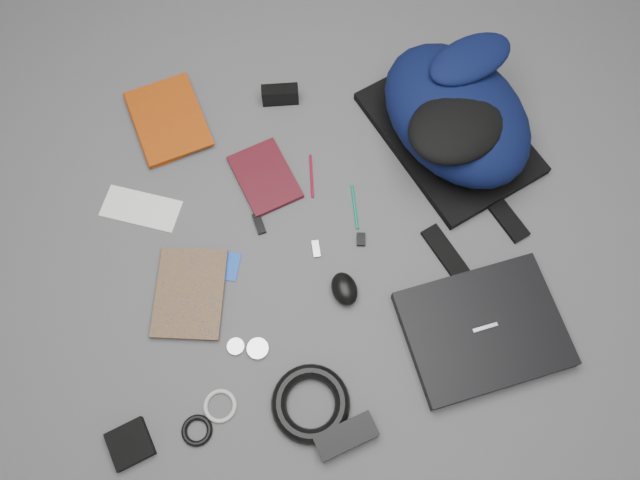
{
  "coord_description": "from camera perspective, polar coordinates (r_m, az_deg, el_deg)",
  "views": [
    {
      "loc": [
        -0.09,
        -0.59,
        1.53
      ],
      "look_at": [
        0.0,
        0.0,
        0.02
      ],
      "focal_mm": 35.0,
      "sensor_mm": 36.0,
      "label": 1
    }
  ],
  "objects": [
    {
      "name": "usb_black",
      "position": [
        1.66,
        -5.6,
        1.5
      ],
      "size": [
        0.03,
        0.06,
        0.01
      ],
      "primitive_type": "cube",
      "rotation": [
        0.0,
        0.0,
        0.19
      ],
      "color": "black",
      "rests_on": "ground"
    },
    {
      "name": "ground",
      "position": [
        1.64,
        0.0,
        -0.26
      ],
      "size": [
        4.0,
        4.0,
        0.0
      ],
      "primitive_type": "plane",
      "color": "#4F4F51",
      "rests_on": "ground"
    },
    {
      "name": "white_cable_coil",
      "position": [
        1.55,
        -9.13,
        -14.75
      ],
      "size": [
        0.09,
        0.09,
        0.01
      ],
      "primitive_type": "torus",
      "rotation": [
        0.0,
        0.0,
        0.08
      ],
      "color": "beige",
      "rests_on": "ground"
    },
    {
      "name": "power_cord_coil",
      "position": [
        1.52,
        -0.86,
        -14.72
      ],
      "size": [
        0.23,
        0.23,
        0.04
      ],
      "primitive_type": "torus",
      "rotation": [
        0.0,
        0.0,
        0.24
      ],
      "color": "black",
      "rests_on": "ground"
    },
    {
      "name": "power_brick",
      "position": [
        1.52,
        2.37,
        -17.48
      ],
      "size": [
        0.16,
        0.1,
        0.04
      ],
      "primitive_type": "cube",
      "rotation": [
        0.0,
        0.0,
        0.27
      ],
      "color": "black",
      "rests_on": "ground"
    },
    {
      "name": "earbud_coil",
      "position": [
        1.56,
        -11.18,
        -16.71
      ],
      "size": [
        0.09,
        0.09,
        0.01
      ],
      "primitive_type": "torus",
      "rotation": [
        0.0,
        0.0,
        -0.33
      ],
      "color": "black",
      "rests_on": "ground"
    },
    {
      "name": "backpack",
      "position": [
        1.73,
        12.36,
        11.2
      ],
      "size": [
        0.53,
        0.62,
        0.22
      ],
      "primitive_type": null,
      "rotation": [
        0.0,
        0.0,
        0.39
      ],
      "color": "black",
      "rests_on": "ground"
    },
    {
      "name": "cable_coil",
      "position": [
        1.59,
        9.1,
        -6.88
      ],
      "size": [
        0.11,
        0.11,
        0.02
      ],
      "primitive_type": "torus",
      "rotation": [
        0.0,
        0.0,
        -0.05
      ],
      "color": "black",
      "rests_on": "ground"
    },
    {
      "name": "compact_camera",
      "position": [
        1.83,
        -3.66,
        13.11
      ],
      "size": [
        0.11,
        0.05,
        0.06
      ],
      "primitive_type": "cube",
      "rotation": [
        0.0,
        0.0,
        -0.08
      ],
      "color": "black",
      "rests_on": "ground"
    },
    {
      "name": "textbook_red",
      "position": [
        1.85,
        -16.5,
        9.53
      ],
      "size": [
        0.25,
        0.3,
        0.03
      ],
      "primitive_type": "imported",
      "rotation": [
        0.0,
        0.0,
        0.24
      ],
      "color": "#933208",
      "rests_on": "ground"
    },
    {
      "name": "comic_book",
      "position": [
        1.64,
        -14.78,
        -4.6
      ],
      "size": [
        0.22,
        0.27,
        0.02
      ],
      "primitive_type": "imported",
      "rotation": [
        0.0,
        0.0,
        -0.2
      ],
      "color": "#C3830D",
      "rests_on": "ground"
    },
    {
      "name": "pouch",
      "position": [
        1.58,
        -16.97,
        -17.41
      ],
      "size": [
        0.12,
        0.12,
        0.02
      ],
      "primitive_type": "cube",
      "rotation": [
        0.0,
        0.0,
        0.31
      ],
      "color": "black",
      "rests_on": "ground"
    },
    {
      "name": "headphone_left",
      "position": [
        1.56,
        -5.71,
        -9.86
      ],
      "size": [
        0.07,
        0.07,
        0.01
      ],
      "primitive_type": "cylinder",
      "rotation": [
        0.0,
        0.0,
        -0.37
      ],
      "color": "silver",
      "rests_on": "ground"
    },
    {
      "name": "dvd_case",
      "position": [
        1.72,
        -5.06,
        5.75
      ],
      "size": [
        0.2,
        0.23,
        0.02
      ],
      "primitive_type": "cube",
      "rotation": [
        0.0,
        0.0,
        0.31
      ],
      "color": "#3B0B12",
      "rests_on": "ground"
    },
    {
      "name": "headphone_right",
      "position": [
        1.57,
        -7.71,
        -9.63
      ],
      "size": [
        0.05,
        0.05,
        0.01
      ],
      "primitive_type": "cylinder",
      "rotation": [
        0.0,
        0.0,
        0.22
      ],
      "color": "silver",
      "rests_on": "ground"
    },
    {
      "name": "laptop",
      "position": [
        1.6,
        14.7,
        -7.89
      ],
      "size": [
        0.41,
        0.34,
        0.04
      ],
      "primitive_type": "cube",
      "rotation": [
        0.0,
        0.0,
        0.13
      ],
      "color": "black",
      "rests_on": "ground"
    },
    {
      "name": "usb_silver",
      "position": [
        1.63,
        -0.36,
        -0.82
      ],
      "size": [
        0.02,
        0.05,
        0.01
      ],
      "primitive_type": "cube",
      "rotation": [
        0.0,
        0.0,
        -0.01
      ],
      "color": "silver",
      "rests_on": "ground"
    },
    {
      "name": "id_badge",
      "position": [
        1.63,
        -8.3,
        -2.39
      ],
      "size": [
        0.07,
        0.09,
        0.0
      ],
      "primitive_type": "cube",
      "rotation": [
        0.0,
        0.0,
        -0.3
      ],
      "color": "blue",
      "rests_on": "ground"
    },
    {
      "name": "pen_teal",
      "position": [
        1.68,
        3.18,
        3.05
      ],
      "size": [
        0.01,
        0.13,
        0.01
      ],
      "primitive_type": "cylinder",
      "rotation": [
        1.57,
        0.0,
        -0.05
      ],
      "color": "#0D785E",
      "rests_on": "ground"
    },
    {
      "name": "key_fob",
      "position": [
        1.64,
        3.77,
        0.05
      ],
      "size": [
        0.03,
        0.04,
        0.01
      ],
      "primitive_type": "cube",
      "rotation": [
        0.0,
        0.0,
        -0.18
      ],
      "color": "black",
      "rests_on": "ground"
    },
    {
      "name": "envelope",
      "position": [
        1.75,
        -16.05,
        2.79
      ],
      "size": [
        0.23,
        0.17,
        0.0
      ],
      "primitive_type": "cube",
      "rotation": [
        0.0,
        0.0,
        -0.4
      ],
      "color": "white",
      "rests_on": "ground"
    },
    {
      "name": "pen_red",
      "position": [
        1.72,
        -0.79,
        5.88
      ],
      "size": [
        0.02,
        0.13,
        0.01
      ],
      "primitive_type": "cylinder",
      "rotation": [
        1.57,
        0.0,
        -0.1
      ],
      "color": "maroon",
      "rests_on": "ground"
    },
    {
      "name": "mouse",
      "position": [
        1.58,
        2.25,
        -4.49
      ],
      "size": [
        0.08,
        0.1,
        0.05
      ],
      "primitive_type": "ellipsoid",
      "rotation": [
        0.0,
        0.0,
        0.17
      ],
      "color": "black",
      "rests_on": "ground"
    },
    {
      "name": "sticker_disc",
      "position": [
        1.75,
        -4.79,
        7.13
      ],
      "size": [
        0.1,
        0.1,
        0.0
      ],
      "primitive_type": "cylinder",
      "rotation": [
        0.0,
        0.0,
        0.22
      ],
      "color": "silver",
      "rests_on": "ground"
    }
  ]
}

